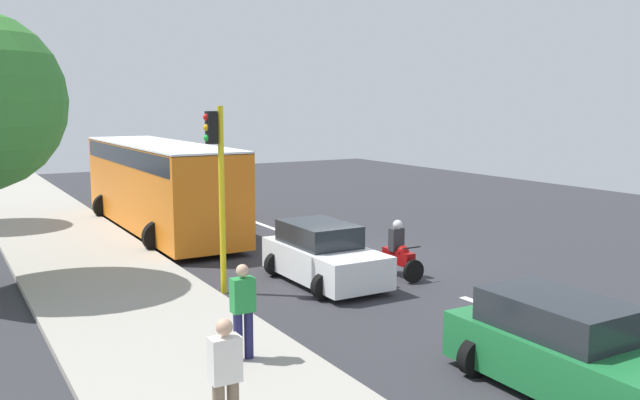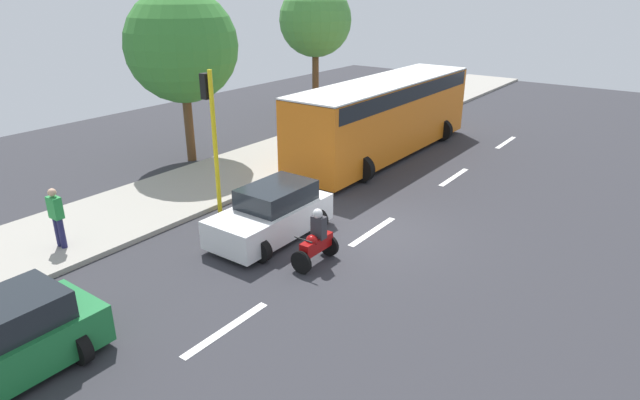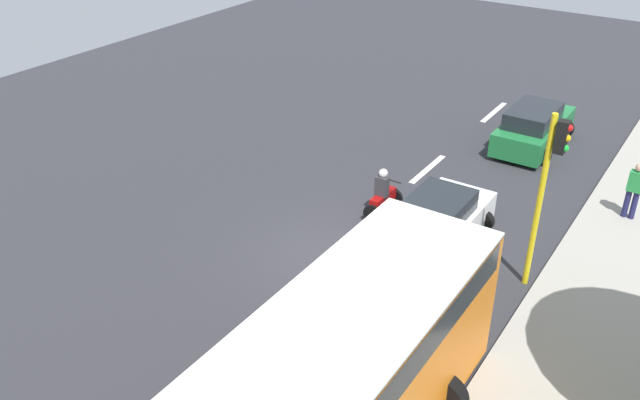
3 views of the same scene
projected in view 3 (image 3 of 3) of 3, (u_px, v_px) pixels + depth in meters
ground_plane at (329, 255)px, 17.88m from camera, size 40.00×60.00×0.10m
sidewalk at (603, 351)px, 14.45m from camera, size 4.00×60.00×0.15m
lane_stripe_north at (167, 393)px, 13.49m from camera, size 0.20×2.40×0.01m
lane_stripe_mid at (329, 253)px, 17.85m from camera, size 0.20×2.40×0.01m
lane_stripe_south at (428, 169)px, 22.21m from camera, size 0.20×2.40×0.01m
lane_stripe_far_south at (494, 112)px, 26.58m from camera, size 0.20×2.40×0.01m
car_white at (439, 222)px, 17.91m from camera, size 2.14×3.80×1.52m
car_green at (533, 127)px, 23.46m from camera, size 2.13×4.11×1.52m
motorcycle at (383, 196)px, 19.30m from camera, size 0.60×1.30×1.53m
pedestrian_by_tree at (634, 189)px, 18.78m from camera, size 0.40×0.24×1.69m
traffic_light_corner at (548, 179)px, 15.26m from camera, size 0.49×0.24×4.50m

